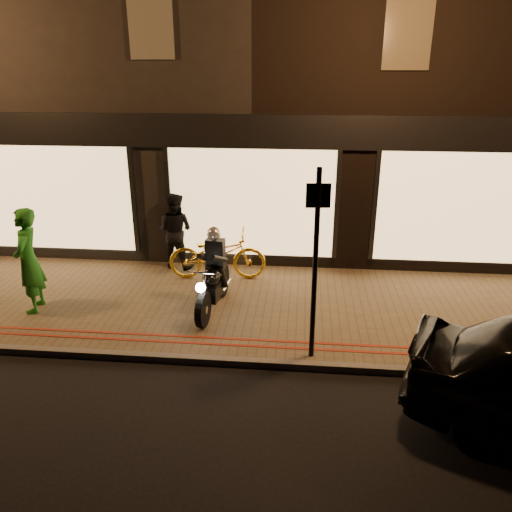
{
  "coord_description": "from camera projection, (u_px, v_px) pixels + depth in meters",
  "views": [
    {
      "loc": [
        1.13,
        -6.63,
        4.42
      ],
      "look_at": [
        0.28,
        2.04,
        1.1
      ],
      "focal_mm": 35.0,
      "sensor_mm": 36.0,
      "label": 1
    }
  ],
  "objects": [
    {
      "name": "ground",
      "position": [
        226.0,
        367.0,
        7.84
      ],
      "size": [
        90.0,
        90.0,
        0.0
      ],
      "primitive_type": "plane",
      "color": "black",
      "rests_on": "ground"
    },
    {
      "name": "sidewalk",
      "position": [
        241.0,
        306.0,
        9.68
      ],
      "size": [
        50.0,
        4.0,
        0.12
      ],
      "primitive_type": "cube",
      "color": "brown",
      "rests_on": "ground"
    },
    {
      "name": "kerb_stone",
      "position": [
        226.0,
        361.0,
        7.87
      ],
      "size": [
        50.0,
        0.14,
        0.12
      ],
      "primitive_type": "cube",
      "color": "#59544C",
      "rests_on": "ground"
    },
    {
      "name": "red_kerb_lines",
      "position": [
        231.0,
        342.0,
        8.31
      ],
      "size": [
        50.0,
        0.26,
        0.01
      ],
      "color": "maroon",
      "rests_on": "sidewalk"
    },
    {
      "name": "building_row",
      "position": [
        269.0,
        73.0,
        14.69
      ],
      "size": [
        48.0,
        10.11,
        8.5
      ],
      "color": "black",
      "rests_on": "ground"
    },
    {
      "name": "motorcycle",
      "position": [
        214.0,
        279.0,
        9.24
      ],
      "size": [
        0.62,
        1.94,
        1.59
      ],
      "rotation": [
        0.0,
        0.0,
        -0.1
      ],
      "color": "black",
      "rests_on": "sidewalk"
    },
    {
      "name": "sign_post",
      "position": [
        316.0,
        257.0,
        7.33
      ],
      "size": [
        0.35,
        0.09,
        3.0
      ],
      "rotation": [
        0.0,
        0.0,
        0.08
      ],
      "color": "black",
      "rests_on": "sidewalk"
    },
    {
      "name": "bicycle_gold",
      "position": [
        217.0,
        254.0,
        10.64
      ],
      "size": [
        2.12,
        0.9,
        1.09
      ],
      "primitive_type": "imported",
      "rotation": [
        0.0,
        0.0,
        1.66
      ],
      "color": "gold",
      "rests_on": "sidewalk"
    },
    {
      "name": "person_green",
      "position": [
        28.0,
        261.0,
        9.09
      ],
      "size": [
        0.6,
        0.8,
        1.97
      ],
      "primitive_type": "imported",
      "rotation": [
        0.0,
        0.0,
        -1.37
      ],
      "color": "#227A20",
      "rests_on": "sidewalk"
    },
    {
      "name": "person_dark",
      "position": [
        175.0,
        231.0,
        11.14
      ],
      "size": [
        0.96,
        0.81,
        1.72
      ],
      "primitive_type": "imported",
      "rotation": [
        0.0,
        0.0,
        2.93
      ],
      "color": "black",
      "rests_on": "sidewalk"
    }
  ]
}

